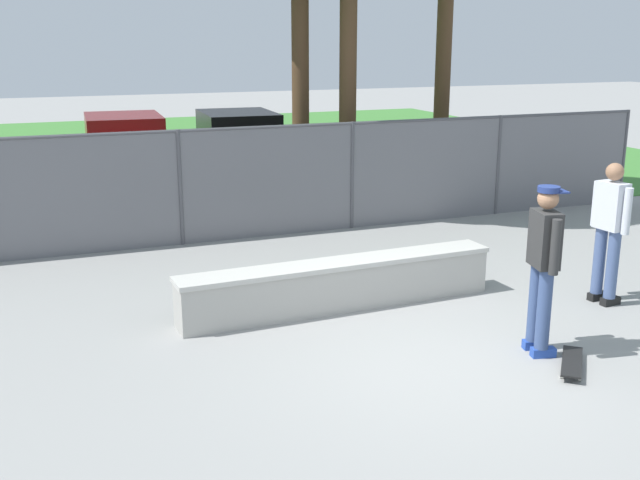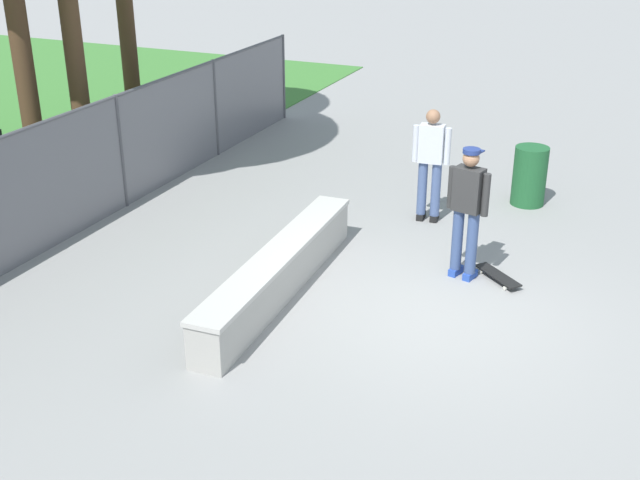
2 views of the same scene
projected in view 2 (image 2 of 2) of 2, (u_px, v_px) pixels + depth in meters
ground_plane at (429, 311)px, 10.17m from camera, size 80.00×80.00×0.00m
concrete_ledge at (279, 272)px, 10.50m from camera, size 4.18×0.64×0.62m
skateboarder at (467, 207)px, 10.66m from camera, size 0.36×0.59×1.84m
skateboard at (498, 276)px, 10.94m from camera, size 0.67×0.74×0.09m
chainlink_fence at (58, 175)px, 11.84m from camera, size 15.32×0.07×1.90m
bystander at (431, 160)px, 12.55m from camera, size 0.30×0.60×1.82m
trash_bin at (530, 176)px, 13.41m from camera, size 0.56×0.56×1.00m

